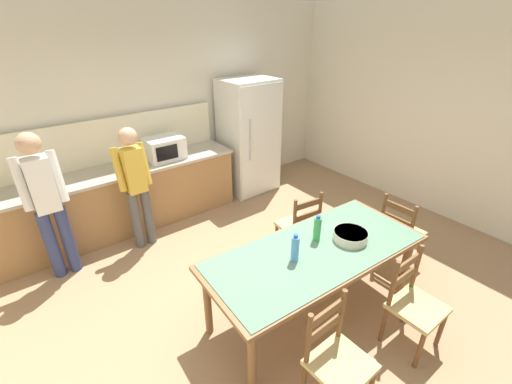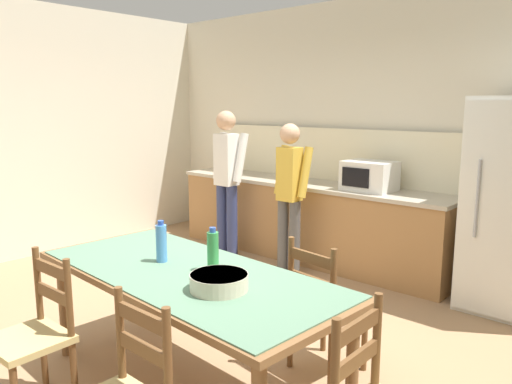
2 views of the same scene
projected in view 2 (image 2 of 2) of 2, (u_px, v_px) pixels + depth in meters
The scene contains 14 objects.
ground_plane at pixel (211, 347), 3.67m from camera, with size 8.32×8.32×0.00m, color #9E7A56.
wall_back at pixel (389, 133), 5.38m from camera, with size 6.52×0.12×2.90m, color beige.
wall_left at pixel (8, 132), 5.55m from camera, with size 0.12×5.20×2.90m, color beige.
kitchen_counter at pixel (306, 220), 5.74m from camera, with size 3.44×0.66×0.89m.
counter_splashback at pixel (323, 154), 5.83m from camera, with size 3.40×0.03×0.60m, color beige.
microwave at pixel (369, 176), 5.10m from camera, with size 0.50×0.39×0.30m.
dining_table at pixel (188, 283), 3.04m from camera, with size 2.16×1.02×0.77m.
bottle_near_centre at pixel (161, 243), 3.18m from camera, with size 0.07×0.07×0.27m.
bottle_off_centre at pixel (213, 251), 3.01m from camera, with size 0.07×0.07×0.27m.
serving_bowl at pixel (219, 281), 2.71m from camera, with size 0.32×0.32×0.09m.
chair_side_far_right at pixel (324, 308), 3.28m from camera, with size 0.47×0.45×0.91m.
chair_side_near_left at pixel (34, 336), 2.88m from camera, with size 0.43×0.41×0.91m.
person_at_sink at pixel (227, 175), 5.77m from camera, with size 0.42×0.29×1.69m.
person_at_counter at pixel (290, 190), 5.15m from camera, with size 0.39×0.27×1.57m.
Camera 2 is at (2.52, -2.33, 1.77)m, focal length 35.00 mm.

